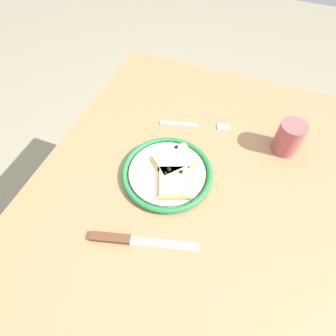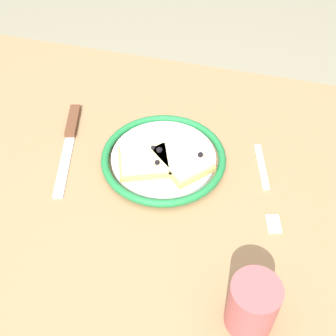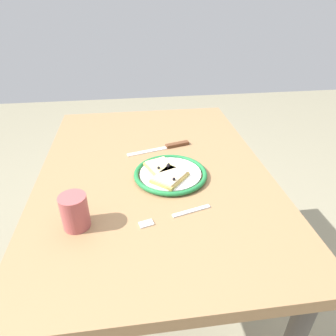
% 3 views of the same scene
% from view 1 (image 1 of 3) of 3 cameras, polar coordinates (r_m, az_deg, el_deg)
% --- Properties ---
extents(ground_plane, '(6.00, 6.00, 0.00)m').
position_cam_1_polar(ground_plane, '(1.39, 1.00, -21.47)').
color(ground_plane, gray).
extents(dining_table, '(1.06, 0.74, 0.75)m').
position_cam_1_polar(dining_table, '(0.77, 1.71, -9.56)').
color(dining_table, '#936D47').
rests_on(dining_table, ground_plane).
extents(plate, '(0.23, 0.23, 0.02)m').
position_cam_1_polar(plate, '(0.72, -0.17, -0.95)').
color(plate, white).
rests_on(plate, dining_table).
extents(pizza_slice_near, '(0.13, 0.13, 0.03)m').
position_cam_1_polar(pizza_slice_near, '(0.72, 1.34, 1.58)').
color(pizza_slice_near, tan).
rests_on(pizza_slice_near, plate).
extents(pizza_slice_far, '(0.11, 0.11, 0.03)m').
position_cam_1_polar(pizza_slice_far, '(0.69, 1.21, -2.84)').
color(pizza_slice_far, tan).
rests_on(pizza_slice_far, plate).
extents(knife, '(0.08, 0.24, 0.01)m').
position_cam_1_polar(knife, '(0.64, -8.69, -14.02)').
color(knife, silver).
rests_on(knife, dining_table).
extents(fork, '(0.07, 0.20, 0.00)m').
position_cam_1_polar(fork, '(0.84, 5.59, 8.59)').
color(fork, silver).
rests_on(fork, dining_table).
extents(cup, '(0.07, 0.07, 0.09)m').
position_cam_1_polar(cup, '(0.80, 23.12, 5.64)').
color(cup, '#A54C4C').
rests_on(cup, dining_table).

